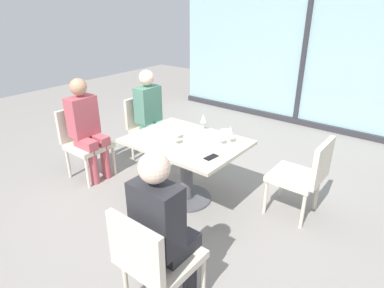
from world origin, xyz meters
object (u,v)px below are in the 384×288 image
at_px(chair_far_left, 147,125).
at_px(person_front_right, 164,225).
at_px(chair_front_right, 154,257).
at_px(person_side_end, 87,125).
at_px(wine_glass_2, 175,133).
at_px(wine_glass_3, 176,128).
at_px(wine_glass_1, 230,131).
at_px(dining_table_main, 186,156).
at_px(chair_far_right, 304,173).
at_px(wine_glass_4, 221,133).
at_px(chair_side_end, 83,138).
at_px(person_far_left, 152,112).
at_px(cell_phone_on_table, 211,157).
at_px(coffee_cup, 225,134).
at_px(wine_glass_0, 203,119).

relative_size(chair_far_left, person_front_right, 0.69).
xyz_separation_m(chair_front_right, person_side_end, (-2.03, 0.93, 0.20)).
xyz_separation_m(wine_glass_2, wine_glass_3, (-0.09, 0.11, 0.00)).
bearing_deg(wine_glass_1, dining_table_main, -151.75).
relative_size(person_side_end, wine_glass_3, 6.81).
bearing_deg(chair_far_right, wine_glass_3, -155.60).
distance_m(wine_glass_1, wine_glass_4, 0.11).
relative_size(chair_far_right, wine_glass_3, 4.70).
height_order(chair_side_end, person_far_left, person_far_left).
bearing_deg(chair_front_right, dining_table_main, 120.49).
relative_size(dining_table_main, chair_side_end, 1.39).
bearing_deg(person_far_left, chair_front_right, -45.23).
distance_m(person_far_left, wine_glass_2, 1.21).
relative_size(chair_front_right, cell_phone_on_table, 6.04).
distance_m(dining_table_main, chair_far_left, 1.23).
distance_m(chair_side_end, chair_far_right, 2.64).
bearing_deg(chair_side_end, cell_phone_on_table, 4.94).
distance_m(person_far_left, wine_glass_1, 1.45).
xyz_separation_m(chair_side_end, cell_phone_on_table, (1.83, 0.16, 0.24)).
relative_size(chair_far_left, person_far_left, 0.69).
distance_m(chair_far_right, person_far_left, 2.13).
xyz_separation_m(person_side_end, wine_glass_1, (1.68, 0.55, 0.16)).
bearing_deg(chair_front_right, person_front_right, 90.00).
height_order(wine_glass_4, coffee_cup, wine_glass_4).
xyz_separation_m(coffee_cup, cell_phone_on_table, (0.16, -0.49, -0.04)).
height_order(person_far_left, coffee_cup, person_far_left).
distance_m(wine_glass_1, wine_glass_3, 0.57).
bearing_deg(dining_table_main, wine_glass_1, 28.25).
xyz_separation_m(chair_far_right, person_far_left, (-2.12, -0.00, 0.20)).
distance_m(dining_table_main, wine_glass_1, 0.56).
height_order(wine_glass_1, wine_glass_4, same).
xyz_separation_m(dining_table_main, chair_far_right, (1.12, 0.50, -0.05)).
relative_size(chair_side_end, person_front_right, 0.69).
xyz_separation_m(chair_side_end, person_far_left, (0.38, 0.83, 0.20)).
xyz_separation_m(chair_front_right, cell_phone_on_table, (-0.30, 1.09, 0.24)).
bearing_deg(chair_far_right, person_far_left, -180.00).
relative_size(chair_far_left, person_side_end, 0.69).
bearing_deg(wine_glass_0, chair_far_left, 172.16).
bearing_deg(wine_glass_2, person_far_left, 146.36).
bearing_deg(wine_glass_2, wine_glass_0, 92.99).
xyz_separation_m(person_far_left, coffee_cup, (1.29, -0.19, 0.08)).
bearing_deg(wine_glass_3, person_side_end, -166.48).
height_order(chair_front_right, wine_glass_2, wine_glass_2).
xyz_separation_m(chair_far_left, person_side_end, (-0.16, -0.83, 0.20)).
xyz_separation_m(chair_front_right, wine_glass_0, (-0.78, 1.62, 0.37)).
relative_size(chair_far_left, cell_phone_on_table, 6.04).
height_order(wine_glass_3, wine_glass_4, same).
height_order(chair_far_left, person_far_left, person_far_left).
xyz_separation_m(chair_far_right, wine_glass_2, (-1.13, -0.66, 0.37)).
height_order(chair_side_end, wine_glass_4, wine_glass_4).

